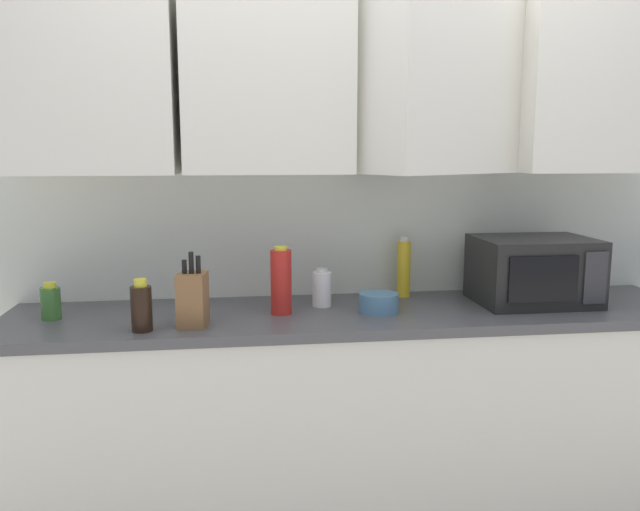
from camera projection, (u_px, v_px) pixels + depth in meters
The scene contains 10 objects.
wall_back_with_cabinets at pixel (349, 142), 2.71m from camera, with size 3.70×0.61×2.60m.
counter_run at pixel (357, 413), 2.67m from camera, with size 2.83×0.63×0.90m.
microwave at pixel (534, 271), 2.70m from camera, with size 0.48×0.37×0.28m.
knife_block at pixel (193, 299), 2.34m from camera, with size 0.12×0.13×0.28m.
bottle_green_oil at pixel (51, 302), 2.44m from camera, with size 0.07×0.07×0.14m.
bottle_red_sauce at pixel (281, 281), 2.52m from camera, with size 0.08×0.08×0.27m.
bottle_soy_dark at pixel (141, 307), 2.28m from camera, with size 0.08×0.08×0.19m.
bottle_white_jar at pixel (322, 288), 2.65m from camera, with size 0.08×0.08×0.16m.
bottle_yellow_mustard at pixel (404, 268), 2.82m from camera, with size 0.06×0.06×0.27m.
bowl_ceramic_small at pixel (379, 303), 2.56m from camera, with size 0.16×0.16×0.08m, color teal.
Camera 1 is at (-0.49, -2.79, 1.54)m, focal length 35.69 mm.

